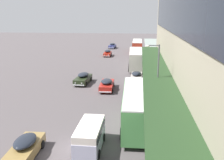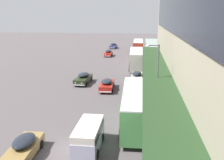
# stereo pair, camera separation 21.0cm
# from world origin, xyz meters

# --- Properties ---
(ground) EXTENTS (240.00, 240.00, 0.00)m
(ground) POSITION_xyz_m (0.00, 0.00, 0.00)
(ground) COLOR #534C4D
(transit_bus_kerbside_front) EXTENTS (2.98, 10.09, 3.27)m
(transit_bus_kerbside_front) POSITION_xyz_m (4.27, 5.24, 1.88)
(transit_bus_kerbside_front) COLOR #519D51
(transit_bus_kerbside_front) RESTS_ON ground
(transit_bus_kerbside_rear) EXTENTS (2.82, 11.31, 3.12)m
(transit_bus_kerbside_rear) POSITION_xyz_m (3.63, 51.75, 1.79)
(transit_bus_kerbside_rear) COLOR #B63523
(transit_bus_kerbside_rear) RESTS_ON ground
(transit_bus_kerbside_far) EXTENTS (3.02, 10.98, 3.39)m
(transit_bus_kerbside_far) POSITION_xyz_m (3.71, 30.65, 1.94)
(transit_bus_kerbside_far) COLOR beige
(transit_bus_kerbside_far) RESTS_ON ground
(sedan_trailing_near) EXTENTS (1.83, 4.45, 1.56)m
(sedan_trailing_near) POSITION_xyz_m (3.98, 20.71, 0.77)
(sedan_trailing_near) COLOR beige
(sedan_trailing_near) RESTS_ON ground
(sedan_far_back) EXTENTS (1.96, 4.76, 1.52)m
(sedan_far_back) POSITION_xyz_m (0.05, 15.89, 0.75)
(sedan_far_back) COLOR #AD221A
(sedan_far_back) RESTS_ON ground
(sedan_oncoming_front) EXTENTS (2.05, 4.82, 1.59)m
(sedan_oncoming_front) POSITION_xyz_m (-3.89, 18.77, 0.78)
(sedan_oncoming_front) COLOR #242F1A
(sedan_oncoming_front) RESTS_ON ground
(sedan_lead_near) EXTENTS (1.95, 4.70, 1.50)m
(sedan_lead_near) POSITION_xyz_m (-3.57, -1.28, 0.74)
(sedan_lead_near) COLOR olive
(sedan_lead_near) RESTS_ON ground
(sedan_second_mid) EXTENTS (1.89, 4.57, 1.56)m
(sedan_second_mid) POSITION_xyz_m (-3.52, 44.15, 0.76)
(sedan_second_mid) COLOR #AD1F12
(sedan_second_mid) RESTS_ON ground
(sedan_oncoming_rear) EXTENTS (2.13, 4.39, 1.58)m
(sedan_oncoming_rear) POSITION_xyz_m (-3.95, 58.76, 0.77)
(sedan_oncoming_rear) COLOR navy
(sedan_oncoming_rear) RESTS_ON ground
(vw_van) EXTENTS (1.91, 4.55, 1.96)m
(vw_van) POSITION_xyz_m (0.82, 0.57, 1.10)
(vw_van) COLOR #B5B5D0
(vw_van) RESTS_ON ground
(pedestrian_at_kerb) EXTENTS (0.34, 0.60, 1.86)m
(pedestrian_at_kerb) POSITION_xyz_m (6.60, 6.03, 1.18)
(pedestrian_at_kerb) COLOR #283744
(pedestrian_at_kerb) RESTS_ON sidewalk_kerb
(street_lamp) EXTENTS (1.50, 0.28, 6.78)m
(street_lamp) POSITION_xyz_m (6.23, 10.04, 4.10)
(street_lamp) COLOR #4C4C51
(street_lamp) RESTS_ON sidewalk_kerb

